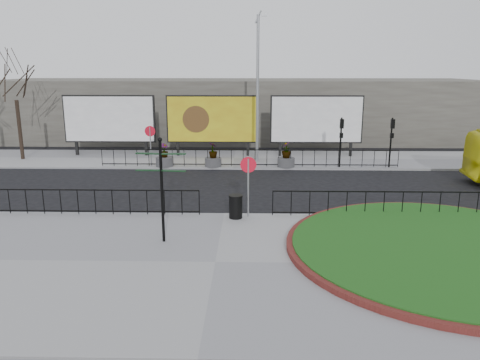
{
  "coord_description": "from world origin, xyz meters",
  "views": [
    {
      "loc": [
        1.08,
        -18.58,
        6.06
      ],
      "look_at": [
        0.63,
        1.26,
        1.24
      ],
      "focal_mm": 35.0,
      "sensor_mm": 36.0,
      "label": 1
    }
  ],
  "objects_px": {
    "litter_bin": "(236,206)",
    "planter_b": "(213,158)",
    "fingerpost_sign": "(161,180)",
    "planter_c": "(286,158)",
    "lamp_post": "(258,87)",
    "planter_a": "(165,159)",
    "billboard_mid": "(212,119)"
  },
  "relations": [
    {
      "from": "planter_b",
      "to": "planter_c",
      "type": "bearing_deg",
      "value": 0.0
    },
    {
      "from": "lamp_post",
      "to": "planter_b",
      "type": "xyz_separation_m",
      "value": [
        -2.71,
        -1.6,
        -4.2
      ]
    },
    {
      "from": "lamp_post",
      "to": "planter_a",
      "type": "xyz_separation_m",
      "value": [
        -5.68,
        -1.6,
        -4.26
      ]
    },
    {
      "from": "litter_bin",
      "to": "billboard_mid",
      "type": "bearing_deg",
      "value": 98.38
    },
    {
      "from": "fingerpost_sign",
      "to": "billboard_mid",
      "type": "bearing_deg",
      "value": 95.62
    },
    {
      "from": "lamp_post",
      "to": "litter_bin",
      "type": "relative_size",
      "value": 9.72
    },
    {
      "from": "litter_bin",
      "to": "planter_b",
      "type": "xyz_separation_m",
      "value": [
        -1.7,
        10.0,
        0.03
      ]
    },
    {
      "from": "litter_bin",
      "to": "lamp_post",
      "type": "bearing_deg",
      "value": 85.04
    },
    {
      "from": "billboard_mid",
      "to": "lamp_post",
      "type": "relative_size",
      "value": 0.67
    },
    {
      "from": "litter_bin",
      "to": "planter_a",
      "type": "xyz_separation_m",
      "value": [
        -4.68,
        10.0,
        -0.04
      ]
    },
    {
      "from": "billboard_mid",
      "to": "planter_b",
      "type": "distance_m",
      "value": 4.09
    },
    {
      "from": "billboard_mid",
      "to": "litter_bin",
      "type": "relative_size",
      "value": 6.52
    },
    {
      "from": "lamp_post",
      "to": "fingerpost_sign",
      "type": "bearing_deg",
      "value": -103.56
    },
    {
      "from": "lamp_post",
      "to": "planter_a",
      "type": "distance_m",
      "value": 7.28
    },
    {
      "from": "lamp_post",
      "to": "planter_a",
      "type": "height_order",
      "value": "lamp_post"
    },
    {
      "from": "lamp_post",
      "to": "litter_bin",
      "type": "bearing_deg",
      "value": -94.96
    },
    {
      "from": "billboard_mid",
      "to": "lamp_post",
      "type": "distance_m",
      "value": 4.23
    },
    {
      "from": "billboard_mid",
      "to": "planter_b",
      "type": "height_order",
      "value": "billboard_mid"
    },
    {
      "from": "planter_a",
      "to": "fingerpost_sign",
      "type": "bearing_deg",
      "value": -79.94
    },
    {
      "from": "billboard_mid",
      "to": "planter_a",
      "type": "relative_size",
      "value": 4.41
    },
    {
      "from": "billboard_mid",
      "to": "fingerpost_sign",
      "type": "bearing_deg",
      "value": -91.52
    },
    {
      "from": "lamp_post",
      "to": "litter_bin",
      "type": "xyz_separation_m",
      "value": [
        -1.01,
        -11.6,
        -4.23
      ]
    },
    {
      "from": "planter_a",
      "to": "planter_b",
      "type": "height_order",
      "value": "planter_b"
    },
    {
      "from": "planter_a",
      "to": "planter_b",
      "type": "relative_size",
      "value": 0.95
    },
    {
      "from": "fingerpost_sign",
      "to": "planter_b",
      "type": "xyz_separation_m",
      "value": [
        0.73,
        12.66,
        -1.7
      ]
    },
    {
      "from": "lamp_post",
      "to": "fingerpost_sign",
      "type": "height_order",
      "value": "lamp_post"
    },
    {
      "from": "billboard_mid",
      "to": "fingerpost_sign",
      "type": "distance_m",
      "value": 16.24
    },
    {
      "from": "litter_bin",
      "to": "planter_c",
      "type": "relative_size",
      "value": 0.61
    },
    {
      "from": "fingerpost_sign",
      "to": "litter_bin",
      "type": "xyz_separation_m",
      "value": [
        2.43,
        2.66,
        -1.73
      ]
    },
    {
      "from": "fingerpost_sign",
      "to": "planter_c",
      "type": "relative_size",
      "value": 2.36
    },
    {
      "from": "fingerpost_sign",
      "to": "litter_bin",
      "type": "distance_m",
      "value": 3.99
    },
    {
      "from": "planter_a",
      "to": "planter_b",
      "type": "bearing_deg",
      "value": 0.0
    }
  ]
}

